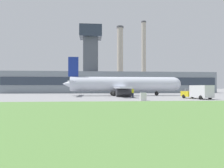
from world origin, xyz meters
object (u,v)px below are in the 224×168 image
(airplane, at_px, (122,84))
(baggage_truck, at_px, (198,92))
(fuel_truck, at_px, (198,92))
(ground_crew_person, at_px, (133,93))
(pushback_tug, at_px, (192,92))

(airplane, relative_size, baggage_truck, 5.26)
(fuel_truck, bearing_deg, baggage_truck, 63.67)
(ground_crew_person, bearing_deg, fuel_truck, -27.46)
(baggage_truck, height_order, fuel_truck, fuel_truck)
(airplane, xyz_separation_m, baggage_truck, (15.67, -6.21, -1.68))
(fuel_truck, xyz_separation_m, ground_crew_person, (-10.34, 5.37, -0.19))
(fuel_truck, bearing_deg, pushback_tug, 67.95)
(pushback_tug, relative_size, ground_crew_person, 1.87)
(baggage_truck, relative_size, ground_crew_person, 2.86)
(baggage_truck, height_order, ground_crew_person, baggage_truck)
(airplane, height_order, pushback_tug, airplane)
(baggage_truck, bearing_deg, fuel_truck, -116.33)
(airplane, distance_m, baggage_truck, 16.94)
(baggage_truck, distance_m, ground_crew_person, 15.42)
(airplane, distance_m, fuel_truck, 19.09)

